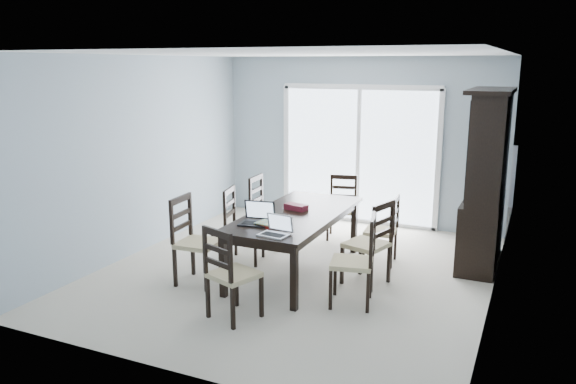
% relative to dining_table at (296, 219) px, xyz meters
% --- Properties ---
extents(floor, '(5.00, 5.00, 0.00)m').
position_rel_dining_table_xyz_m(floor, '(0.00, 0.00, -0.67)').
color(floor, beige).
rests_on(floor, ground).
extents(ceiling, '(5.00, 5.00, 0.00)m').
position_rel_dining_table_xyz_m(ceiling, '(0.00, 0.00, 1.93)').
color(ceiling, white).
rests_on(ceiling, back_wall).
extents(back_wall, '(4.50, 0.02, 2.60)m').
position_rel_dining_table_xyz_m(back_wall, '(0.00, 2.50, 0.63)').
color(back_wall, '#92A3AE').
rests_on(back_wall, floor).
extents(wall_left, '(0.02, 5.00, 2.60)m').
position_rel_dining_table_xyz_m(wall_left, '(-2.25, 0.00, 0.63)').
color(wall_left, '#92A3AE').
rests_on(wall_left, floor).
extents(wall_right, '(0.02, 5.00, 2.60)m').
position_rel_dining_table_xyz_m(wall_right, '(2.25, 0.00, 0.63)').
color(wall_right, '#92A3AE').
rests_on(wall_right, floor).
extents(balcony, '(4.50, 2.00, 0.10)m').
position_rel_dining_table_xyz_m(balcony, '(0.00, 3.50, -0.72)').
color(balcony, gray).
rests_on(balcony, ground).
extents(railing, '(4.50, 0.06, 1.10)m').
position_rel_dining_table_xyz_m(railing, '(0.00, 4.50, -0.12)').
color(railing, '#99999E').
rests_on(railing, balcony).
extents(dining_table, '(1.00, 2.20, 0.75)m').
position_rel_dining_table_xyz_m(dining_table, '(0.00, 0.00, 0.00)').
color(dining_table, black).
rests_on(dining_table, floor).
extents(china_hutch, '(0.50, 1.38, 2.20)m').
position_rel_dining_table_xyz_m(china_hutch, '(2.02, 1.25, 0.40)').
color(china_hutch, black).
rests_on(china_hutch, floor).
extents(sliding_door, '(2.52, 0.05, 2.18)m').
position_rel_dining_table_xyz_m(sliding_door, '(0.00, 2.48, 0.41)').
color(sliding_door, silver).
rests_on(sliding_door, floor).
extents(chair_left_near, '(0.48, 0.47, 1.18)m').
position_rel_dining_table_xyz_m(chair_left_near, '(-0.98, -0.78, -0.05)').
color(chair_left_near, black).
rests_on(chair_left_near, floor).
extents(chair_left_mid, '(0.50, 0.49, 1.10)m').
position_rel_dining_table_xyz_m(chair_left_mid, '(-0.84, 0.08, -0.09)').
color(chair_left_mid, black).
rests_on(chair_left_mid, floor).
extents(chair_left_far, '(0.46, 0.45, 1.13)m').
position_rel_dining_table_xyz_m(chair_left_far, '(-0.84, 0.80, -0.07)').
color(chair_left_far, black).
rests_on(chair_left_far, floor).
extents(chair_right_near, '(0.52, 0.51, 1.12)m').
position_rel_dining_table_xyz_m(chair_right_near, '(1.00, -0.58, -0.08)').
color(chair_right_near, black).
rests_on(chair_right_near, floor).
extents(chair_right_mid, '(0.54, 0.53, 1.15)m').
position_rel_dining_table_xyz_m(chair_right_mid, '(0.97, -0.01, -0.07)').
color(chair_right_mid, black).
rests_on(chair_right_mid, floor).
extents(chair_right_far, '(0.42, 0.41, 1.01)m').
position_rel_dining_table_xyz_m(chair_right_far, '(0.93, 0.77, -0.14)').
color(chair_right_far, black).
rests_on(chair_right_far, floor).
extents(chair_end_near, '(0.54, 0.54, 1.11)m').
position_rel_dining_table_xyz_m(chair_end_near, '(-0.09, -1.48, -0.08)').
color(chair_end_near, black).
rests_on(chair_end_near, floor).
extents(chair_end_far, '(0.47, 0.48, 1.04)m').
position_rel_dining_table_xyz_m(chair_end_far, '(0.04, 1.62, -0.12)').
color(chair_end_far, black).
rests_on(chair_end_far, floor).
extents(laptop_dark, '(0.39, 0.30, 0.25)m').
position_rel_dining_table_xyz_m(laptop_dark, '(-0.20, -0.63, 0.14)').
color(laptop_dark, black).
rests_on(laptop_dark, dining_table).
extents(laptop_silver, '(0.33, 0.25, 0.21)m').
position_rel_dining_table_xyz_m(laptop_silver, '(0.16, -0.93, 0.13)').
color(laptop_silver, silver).
rests_on(laptop_silver, dining_table).
extents(book_stack, '(0.29, 0.24, 0.04)m').
position_rel_dining_table_xyz_m(book_stack, '(-0.06, -0.63, 0.10)').
color(book_stack, maroon).
rests_on(book_stack, dining_table).
extents(cell_phone, '(0.11, 0.09, 0.01)m').
position_rel_dining_table_xyz_m(cell_phone, '(0.07, -0.98, 0.08)').
color(cell_phone, black).
rests_on(cell_phone, dining_table).
extents(game_box, '(0.30, 0.20, 0.07)m').
position_rel_dining_table_xyz_m(game_box, '(-0.05, 0.14, 0.11)').
color(game_box, '#531021').
rests_on(game_box, dining_table).
extents(hot_tub, '(1.82, 1.63, 0.93)m').
position_rel_dining_table_xyz_m(hot_tub, '(-0.55, 3.53, -0.21)').
color(hot_tub, brown).
rests_on(hot_tub, balcony).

